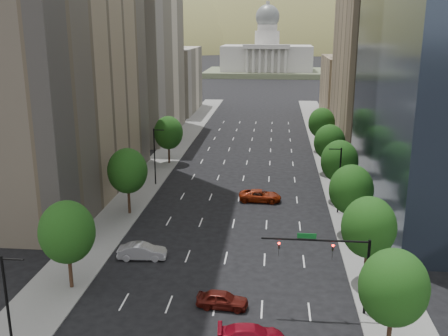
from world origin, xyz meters
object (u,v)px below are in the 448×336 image
(car_red_near, at_px, (251,335))
(car_silver, at_px, (142,251))
(car_maroon, at_px, (222,300))
(car_red_far, at_px, (260,196))
(traffic_signal, at_px, (338,259))
(capitol, at_px, (267,58))

(car_red_near, bearing_deg, car_silver, 36.38)
(car_maroon, relative_size, car_red_far, 0.77)
(car_silver, xyz_separation_m, car_red_far, (11.97, 19.98, -0.02))
(traffic_signal, height_order, car_maroon, traffic_signal)
(traffic_signal, height_order, capitol, capitol)
(traffic_signal, xyz_separation_m, car_red_near, (-7.03, -5.19, -4.40))
(car_silver, bearing_deg, car_red_near, -143.08)
(car_silver, relative_size, car_red_far, 0.87)
(capitol, distance_m, car_red_far, 190.99)
(car_maroon, xyz_separation_m, car_silver, (-9.56, 8.96, 0.07))
(capitol, bearing_deg, traffic_signal, -87.26)
(car_silver, distance_m, car_red_far, 23.29)
(car_red_far, bearing_deg, capitol, 2.32)
(traffic_signal, height_order, car_red_far, traffic_signal)
(car_red_near, bearing_deg, car_red_far, -4.20)
(car_red_far, bearing_deg, traffic_signal, -164.13)
(capitol, xyz_separation_m, car_red_far, (3.07, -190.81, -7.75))
(car_maroon, height_order, car_silver, car_silver)
(car_red_near, relative_size, car_silver, 1.03)
(car_red_far, bearing_deg, car_silver, 150.48)
(car_red_near, bearing_deg, traffic_signal, -58.50)
(capitol, xyz_separation_m, car_red_near, (3.50, -224.90, -7.80))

